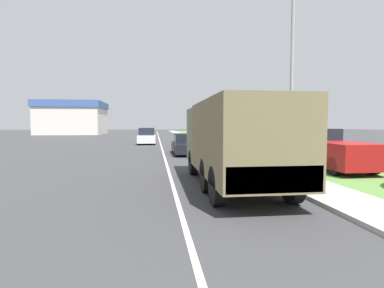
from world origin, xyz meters
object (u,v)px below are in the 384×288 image
at_px(pickup_truck, 327,150).
at_px(lamp_post, 287,61).
at_px(car_second_ahead, 147,137).
at_px(military_truck, 233,139).
at_px(car_nearest_ahead, 187,145).

relative_size(pickup_truck, lamp_post, 0.69).
distance_m(car_second_ahead, lamp_post, 22.27).
height_order(car_second_ahead, pickup_truck, pickup_truck).
relative_size(military_truck, car_second_ahead, 1.82).
relative_size(car_nearest_ahead, car_second_ahead, 1.16).
bearing_deg(car_nearest_ahead, lamp_post, -73.35).
bearing_deg(pickup_truck, car_nearest_ahead, 127.19).
xyz_separation_m(military_truck, car_second_ahead, (-3.49, 22.60, -0.84)).
distance_m(car_nearest_ahead, car_second_ahead, 11.72).
bearing_deg(car_nearest_ahead, pickup_truck, -52.81).
bearing_deg(lamp_post, car_nearest_ahead, 106.65).
distance_m(car_nearest_ahead, pickup_truck, 9.79).
bearing_deg(car_second_ahead, car_nearest_ahead, -74.60).
bearing_deg(lamp_post, military_truck, -149.33).
xyz_separation_m(car_nearest_ahead, lamp_post, (2.93, -9.79, 3.92)).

